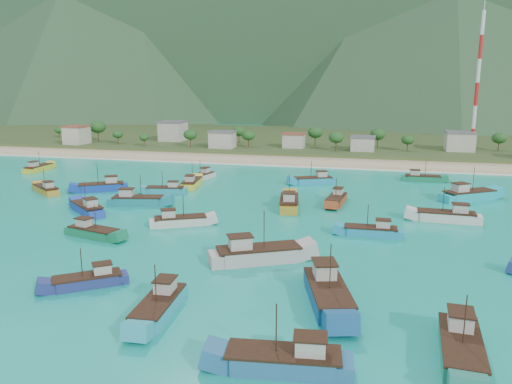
% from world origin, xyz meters
% --- Properties ---
extents(ground, '(600.00, 600.00, 0.00)m').
position_xyz_m(ground, '(0.00, 0.00, 0.00)').
color(ground, '#0D978D').
rests_on(ground, ground).
extents(beach, '(400.00, 18.00, 1.20)m').
position_xyz_m(beach, '(0.00, 79.00, 0.00)').
color(beach, beige).
rests_on(beach, ground).
extents(land, '(400.00, 110.00, 2.40)m').
position_xyz_m(land, '(0.00, 140.00, 0.00)').
color(land, '#385123').
rests_on(land, ground).
extents(surf_line, '(400.00, 2.50, 0.08)m').
position_xyz_m(surf_line, '(0.00, 69.50, 0.00)').
color(surf_line, white).
rests_on(surf_line, ground).
extents(village, '(213.90, 31.01, 7.49)m').
position_xyz_m(village, '(3.94, 103.26, 4.61)').
color(village, beige).
rests_on(village, ground).
extents(vegetation, '(276.79, 25.48, 8.59)m').
position_xyz_m(vegetation, '(-8.15, 103.06, 5.03)').
color(vegetation, '#235623').
rests_on(vegetation, ground).
extents(radio_tower, '(1.20, 1.20, 46.50)m').
position_xyz_m(radio_tower, '(55.49, 108.00, 24.85)').
color(radio_tower, red).
rests_on(radio_tower, ground).
extents(boat_0, '(7.44, 13.79, 7.82)m').
position_xyz_m(boat_0, '(19.77, -24.44, 1.03)').
color(boat_0, '#1A558C').
rests_on(boat_0, ground).
extents(boat_1, '(8.92, 7.62, 5.39)m').
position_xyz_m(boat_1, '(-9.30, -26.73, 0.59)').
color(boat_1, navy).
rests_on(boat_1, ground).
extents(boat_3, '(12.71, 10.26, 7.55)m').
position_xyz_m(boat_3, '(43.53, 34.33, 0.98)').
color(boat_3, '#15AABA').
rests_on(boat_3, ground).
extents(boat_4, '(13.33, 9.56, 7.71)m').
position_xyz_m(boat_4, '(8.74, -13.39, 1.01)').
color(boat_4, '#B4A9A2').
rests_on(boat_4, ground).
extents(boat_6, '(9.77, 8.20, 5.87)m').
position_xyz_m(boat_6, '(-48.94, 18.72, 0.67)').
color(boat_6, '#B68728').
rests_on(boat_6, ground).
extents(boat_7, '(11.55, 4.68, 6.63)m').
position_xyz_m(boat_7, '(17.74, -39.13, 0.81)').
color(boat_7, '#266594').
rests_on(boat_7, ground).
extents(boat_10, '(10.32, 7.26, 5.95)m').
position_xyz_m(boat_10, '(-9.00, 1.17, 0.69)').
color(boat_10, beige).
rests_on(boat_10, ground).
extents(boat_12, '(10.75, 7.19, 6.16)m').
position_xyz_m(boat_12, '(9.05, 44.58, 0.73)').
color(boat_12, '#1D91B7').
rests_on(boat_12, ground).
extents(boat_13, '(3.26, 10.31, 6.05)m').
position_xyz_m(boat_13, '(-70.00, 43.64, 0.71)').
color(boat_13, gold).
rests_on(boat_13, ground).
extents(boat_15, '(11.44, 3.80, 6.68)m').
position_xyz_m(boat_15, '(37.16, 15.44, 0.82)').
color(boat_15, silver).
rests_on(boat_15, ground).
extents(boat_17, '(10.47, 9.34, 6.42)m').
position_xyz_m(boat_17, '(-29.57, 4.90, 0.77)').
color(boat_17, '#2042AE').
rests_on(boat_17, ground).
extents(boat_18, '(11.41, 8.60, 6.67)m').
position_xyz_m(boat_18, '(-37.74, 24.00, 0.82)').
color(boat_18, '#153CA5').
rests_on(boat_18, ground).
extents(boat_19, '(4.81, 10.11, 5.75)m').
position_xyz_m(boat_19, '(-20.12, 42.99, 0.65)').
color(boat_19, beige).
rests_on(boat_19, ground).
extents(boat_20, '(10.30, 5.22, 5.84)m').
position_xyz_m(boat_20, '(-20.07, -8.53, 0.67)').
color(boat_20, '#13764B').
rests_on(boat_20, ground).
extents(boat_21, '(3.89, 10.28, 5.94)m').
position_xyz_m(boat_21, '(16.38, 24.48, 0.69)').
color(boat_21, '#A94422').
rests_on(boat_21, ground).
extents(boat_22, '(4.14, 11.87, 6.90)m').
position_xyz_m(boat_22, '(32.77, -33.14, 0.86)').
color(boat_22, '#26816B').
rests_on(boat_22, ground).
extents(boat_23, '(4.56, 10.81, 6.19)m').
position_xyz_m(boat_23, '(-19.27, 33.67, 0.73)').
color(boat_23, yellow).
rests_on(boat_23, ground).
extents(boat_24, '(9.61, 3.07, 5.64)m').
position_xyz_m(boat_24, '(24.05, 3.18, 0.63)').
color(boat_24, teal).
rests_on(boat_24, ground).
extents(boat_25, '(9.71, 4.62, 5.52)m').
position_xyz_m(boat_25, '(-22.32, 25.24, 0.61)').
color(boat_25, teal).
rests_on(boat_25, ground).
extents(boat_27, '(9.85, 3.29, 5.75)m').
position_xyz_m(boat_27, '(35.45, 54.46, 0.65)').
color(boat_27, '#17784F').
rests_on(boat_27, ground).
extents(boat_28, '(3.93, 10.90, 6.32)m').
position_xyz_m(boat_28, '(2.34, -31.54, 0.76)').
color(boat_28, '#2BA8BB').
rests_on(boat_28, ground).
extents(boat_29, '(11.81, 5.52, 6.72)m').
position_xyz_m(boat_29, '(-23.30, 13.16, 0.83)').
color(boat_29, teal).
rests_on(boat_29, ground).
extents(boat_30, '(5.46, 12.39, 7.07)m').
position_xyz_m(boat_30, '(7.49, 18.54, 0.89)').
color(boat_30, '#AE8C24').
rests_on(boat_30, ground).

